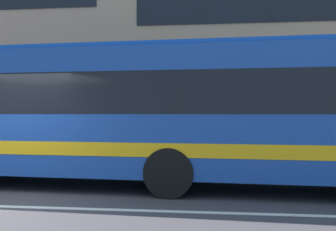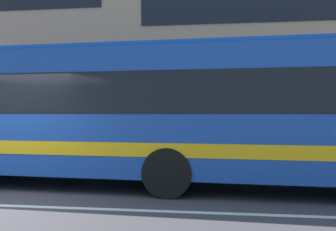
{
  "view_description": "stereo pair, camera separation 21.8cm",
  "coord_description": "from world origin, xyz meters",
  "views": [
    {
      "loc": [
        4.22,
        -6.94,
        1.71
      ],
      "look_at": [
        3.08,
        2.36,
        1.62
      ],
      "focal_mm": 43.78,
      "sensor_mm": 36.0,
      "label": 1
    },
    {
      "loc": [
        4.44,
        -6.91,
        1.71
      ],
      "look_at": [
        3.08,
        2.36,
        1.62
      ],
      "focal_mm": 43.78,
      "sensor_mm": 36.0,
      "label": 2
    }
  ],
  "objects": [
    {
      "name": "transit_bus",
      "position": [
        2.66,
        2.32,
        1.74
      ],
      "size": [
        11.18,
        3.27,
        3.16
      ],
      "color": "#1A4297",
      "rests_on": "ground_plane"
    },
    {
      "name": "hedge_row_far",
      "position": [
        3.09,
        5.95,
        0.43
      ],
      "size": [
        22.28,
        1.1,
        0.87
      ],
      "primitive_type": "cube",
      "color": "#184914",
      "rests_on": "ground_plane"
    }
  ]
}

